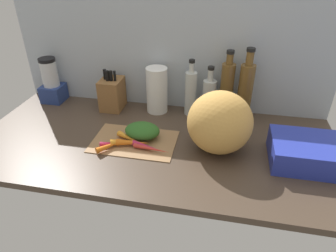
# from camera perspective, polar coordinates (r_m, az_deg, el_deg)

# --- Properties ---
(ground_plane) EXTENTS (1.70, 0.80, 0.03)m
(ground_plane) POSITION_cam_1_polar(r_m,az_deg,el_deg) (1.43, -2.52, -3.24)
(ground_plane) COLOR #47382B
(wall_back) EXTENTS (1.70, 0.03, 0.60)m
(wall_back) POSITION_cam_1_polar(r_m,az_deg,el_deg) (1.64, 0.45, 13.57)
(wall_back) COLOR #ADB7C1
(wall_back) RESTS_ON ground_plane
(cutting_board) EXTENTS (0.39, 0.26, 0.01)m
(cutting_board) POSITION_cam_1_polar(r_m,az_deg,el_deg) (1.42, -6.43, -2.85)
(cutting_board) COLOR #997047
(cutting_board) RESTS_ON ground_plane
(carrot_0) EXTENTS (0.11, 0.07, 0.03)m
(carrot_0) POSITION_cam_1_polar(r_m,az_deg,el_deg) (1.39, -8.64, -2.94)
(carrot_0) COLOR orange
(carrot_0) RESTS_ON cutting_board
(carrot_1) EXTENTS (0.17, 0.04, 0.02)m
(carrot_1) POSITION_cam_1_polar(r_m,az_deg,el_deg) (1.34, -3.21, -4.35)
(carrot_1) COLOR red
(carrot_1) RESTS_ON cutting_board
(carrot_2) EXTENTS (0.16, 0.06, 0.02)m
(carrot_2) POSITION_cam_1_polar(r_m,az_deg,el_deg) (1.39, -9.47, -3.31)
(carrot_2) COLOR #B2264C
(carrot_2) RESTS_ON cutting_board
(carrot_3) EXTENTS (0.12, 0.07, 0.02)m
(carrot_3) POSITION_cam_1_polar(r_m,az_deg,el_deg) (1.46, -4.92, -1.01)
(carrot_3) COLOR orange
(carrot_3) RESTS_ON cutting_board
(carrot_4) EXTENTS (0.11, 0.12, 0.03)m
(carrot_4) POSITION_cam_1_polar(r_m,az_deg,el_deg) (1.38, -10.82, -3.60)
(carrot_4) COLOR orange
(carrot_4) RESTS_ON cutting_board
(carrot_5) EXTENTS (0.15, 0.05, 0.03)m
(carrot_5) POSITION_cam_1_polar(r_m,az_deg,el_deg) (1.37, -6.66, -3.16)
(carrot_5) COLOR orange
(carrot_5) RESTS_ON cutting_board
(carrot_6) EXTENTS (0.15, 0.09, 0.03)m
(carrot_6) POSITION_cam_1_polar(r_m,az_deg,el_deg) (1.41, -7.17, -2.38)
(carrot_6) COLOR orange
(carrot_6) RESTS_ON cutting_board
(carrot_7) EXTENTS (0.13, 0.06, 0.03)m
(carrot_7) POSITION_cam_1_polar(r_m,az_deg,el_deg) (1.35, -4.24, -3.84)
(carrot_7) COLOR #B2264C
(carrot_7) RESTS_ON cutting_board
(carrot_greens_pile) EXTENTS (0.17, 0.13, 0.07)m
(carrot_greens_pile) POSITION_cam_1_polar(r_m,az_deg,el_deg) (1.42, -4.91, -0.89)
(carrot_greens_pile) COLOR #2D6023
(carrot_greens_pile) RESTS_ON cutting_board
(winter_squash) EXTENTS (0.28, 0.26, 0.28)m
(winter_squash) POSITION_cam_1_polar(r_m,az_deg,el_deg) (1.31, 9.80, 0.63)
(winter_squash) COLOR gold
(winter_squash) RESTS_ON ground_plane
(knife_block) EXTENTS (0.11, 0.14, 0.23)m
(knife_block) POSITION_cam_1_polar(r_m,az_deg,el_deg) (1.70, -10.57, 6.08)
(knife_block) COLOR brown
(knife_block) RESTS_ON ground_plane
(blender_appliance) EXTENTS (0.12, 0.12, 0.26)m
(blender_appliance) POSITION_cam_1_polar(r_m,az_deg,el_deg) (1.87, -21.26, 7.63)
(blender_appliance) COLOR navy
(blender_appliance) RESTS_ON ground_plane
(paper_towel_roll) EXTENTS (0.11, 0.11, 0.25)m
(paper_towel_roll) POSITION_cam_1_polar(r_m,az_deg,el_deg) (1.63, -2.12, 6.83)
(paper_towel_roll) COLOR white
(paper_towel_roll) RESTS_ON ground_plane
(bottle_0) EXTENTS (0.06, 0.06, 0.31)m
(bottle_0) POSITION_cam_1_polar(r_m,az_deg,el_deg) (1.60, 4.33, 6.42)
(bottle_0) COLOR silver
(bottle_0) RESTS_ON ground_plane
(bottle_1) EXTENTS (0.07, 0.07, 0.28)m
(bottle_1) POSITION_cam_1_polar(r_m,az_deg,el_deg) (1.60, 7.78, 5.51)
(bottle_1) COLOR silver
(bottle_1) RESTS_ON ground_plane
(bottle_2) EXTENTS (0.07, 0.07, 0.36)m
(bottle_2) POSITION_cam_1_polar(r_m,az_deg,el_deg) (1.58, 11.05, 6.83)
(bottle_2) COLOR brown
(bottle_2) RESTS_ON ground_plane
(bottle_3) EXTENTS (0.07, 0.07, 0.38)m
(bottle_3) POSITION_cam_1_polar(r_m,az_deg,el_deg) (1.57, 14.44, 6.45)
(bottle_3) COLOR brown
(bottle_3) RESTS_ON ground_plane
(dish_rack) EXTENTS (0.29, 0.24, 0.10)m
(dish_rack) POSITION_cam_1_polar(r_m,az_deg,el_deg) (1.39, 24.78, -4.53)
(dish_rack) COLOR #2838AD
(dish_rack) RESTS_ON ground_plane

